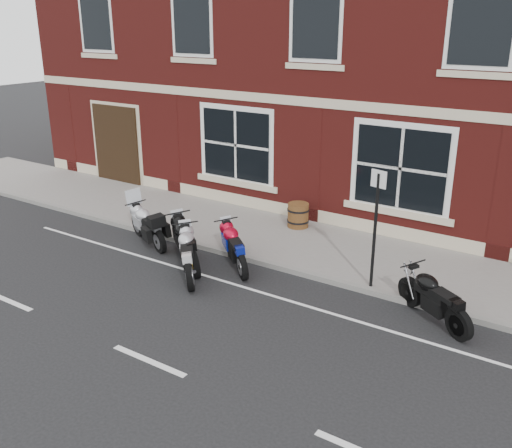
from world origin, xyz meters
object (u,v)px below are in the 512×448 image
(moto_touring_silver, at_px, (148,223))
(moto_sport_black, at_px, (188,241))
(moto_sport_silver, at_px, (191,252))
(moto_sport_red, at_px, (236,245))
(barrel_planter, at_px, (298,215))
(moto_naked_black, at_px, (434,296))
(parking_sign, at_px, (376,221))

(moto_touring_silver, height_order, moto_sport_black, moto_touring_silver)
(moto_touring_silver, height_order, moto_sport_silver, moto_touring_silver)
(moto_sport_red, height_order, barrel_planter, moto_sport_red)
(moto_naked_black, xyz_separation_m, parking_sign, (-1.48, 0.53, 1.06))
(moto_sport_red, relative_size, moto_sport_black, 0.88)
(barrel_planter, bearing_deg, parking_sign, -36.86)
(moto_sport_red, bearing_deg, moto_sport_black, 156.93)
(moto_sport_silver, xyz_separation_m, barrel_planter, (0.61, 3.79, -0.10))
(moto_touring_silver, distance_m, barrel_planter, 4.00)
(moto_sport_black, relative_size, barrel_planter, 2.78)
(moto_touring_silver, relative_size, parking_sign, 0.74)
(moto_touring_silver, distance_m, moto_sport_black, 1.75)
(moto_sport_silver, bearing_deg, moto_touring_silver, 117.14)
(moto_sport_black, relative_size, moto_sport_silver, 1.07)
(moto_touring_silver, relative_size, moto_sport_silver, 1.09)
(moto_sport_black, bearing_deg, moto_naked_black, -46.66)
(moto_touring_silver, xyz_separation_m, barrel_planter, (2.76, 2.90, -0.09))
(moto_sport_red, height_order, moto_sport_black, moto_sport_black)
(parking_sign, bearing_deg, moto_sport_red, -156.58)
(moto_sport_black, distance_m, moto_naked_black, 5.67)
(moto_sport_red, height_order, moto_naked_black, moto_naked_black)
(moto_naked_black, xyz_separation_m, barrel_planter, (-4.58, 2.85, -0.07))
(moto_sport_silver, bearing_deg, barrel_planter, 40.53)
(moto_naked_black, bearing_deg, barrel_planter, 91.58)
(moto_touring_silver, bearing_deg, parking_sign, -60.16)
(barrel_planter, relative_size, parking_sign, 0.26)
(moto_sport_red, distance_m, parking_sign, 3.36)
(moto_sport_black, height_order, parking_sign, parking_sign)
(moto_touring_silver, height_order, moto_naked_black, moto_touring_silver)
(moto_touring_silver, bearing_deg, moto_sport_black, -80.47)
(moto_sport_black, xyz_separation_m, parking_sign, (4.17, 1.02, 1.01))
(parking_sign, bearing_deg, barrel_planter, 157.13)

